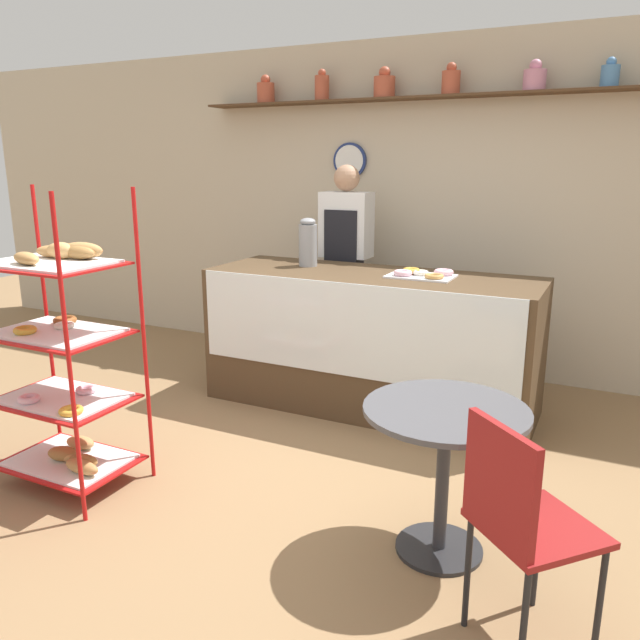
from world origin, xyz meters
name	(u,v)px	position (x,y,z in m)	size (l,w,h in m)	color
ground_plane	(285,481)	(0.00, 0.00, 0.00)	(14.00, 14.00, 0.00)	olive
back_wall	(420,206)	(0.00, 2.35, 1.37)	(10.00, 0.30, 2.70)	beige
display_counter	(370,341)	(0.00, 1.26, 0.49)	(2.33, 0.80, 0.98)	#4C3823
pastry_rack	(62,359)	(-1.06, -0.52, 0.72)	(0.75, 0.53, 1.61)	#B71414
person_worker	(346,262)	(-0.45, 1.84, 0.94)	(0.40, 0.23, 1.71)	#282833
cafe_table	(444,444)	(0.95, -0.24, 0.53)	(0.72, 0.72, 0.70)	#262628
cafe_chair	(519,514)	(1.34, -0.72, 0.56)	(0.54, 0.54, 0.90)	black
coffee_carafe	(308,243)	(-0.55, 1.35, 1.15)	(0.14, 0.14, 0.36)	gray
donut_tray_counter	(421,274)	(0.35, 1.29, 1.00)	(0.44, 0.29, 0.05)	silver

